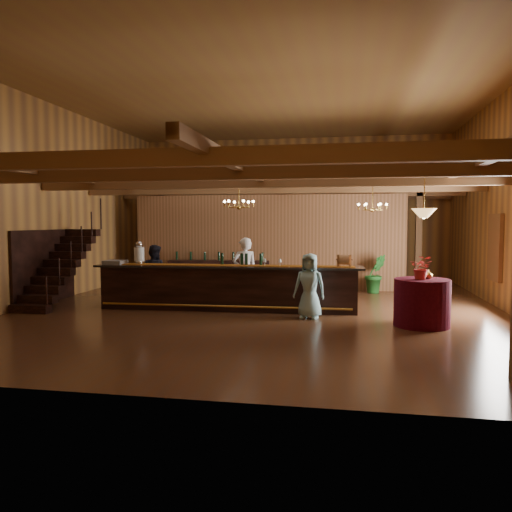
% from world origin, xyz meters
% --- Properties ---
extents(floor, '(14.00, 14.00, 0.00)m').
position_xyz_m(floor, '(0.00, 0.00, 0.00)').
color(floor, '#4F2E1C').
rests_on(floor, ground).
extents(ceiling, '(14.00, 14.00, 0.00)m').
position_xyz_m(ceiling, '(0.00, 0.00, 5.50)').
color(ceiling, olive).
rests_on(ceiling, wall_back).
extents(wall_back, '(12.00, 0.10, 5.50)m').
position_xyz_m(wall_back, '(0.00, 7.00, 2.75)').
color(wall_back, '#AF7936').
rests_on(wall_back, floor).
extents(wall_front, '(12.00, 0.10, 5.50)m').
position_xyz_m(wall_front, '(0.00, -7.00, 2.75)').
color(wall_front, '#AF7936').
rests_on(wall_front, floor).
extents(wall_left, '(0.10, 14.00, 5.50)m').
position_xyz_m(wall_left, '(-6.00, 0.00, 2.75)').
color(wall_left, '#AF7936').
rests_on(wall_left, floor).
extents(wall_right, '(0.10, 14.00, 5.50)m').
position_xyz_m(wall_right, '(6.00, 0.00, 2.75)').
color(wall_right, '#AF7936').
rests_on(wall_right, floor).
extents(beam_grid, '(11.90, 13.90, 0.39)m').
position_xyz_m(beam_grid, '(0.00, 0.51, 3.24)').
color(beam_grid, brown).
rests_on(beam_grid, wall_left).
extents(support_posts, '(9.20, 10.20, 3.20)m').
position_xyz_m(support_posts, '(0.00, -0.50, 1.60)').
color(support_posts, brown).
rests_on(support_posts, floor).
extents(partition_wall, '(9.00, 0.18, 3.10)m').
position_xyz_m(partition_wall, '(-0.50, 3.50, 1.55)').
color(partition_wall, brown).
rests_on(partition_wall, floor).
extents(window_right_back, '(0.12, 1.05, 1.75)m').
position_xyz_m(window_right_back, '(5.95, 1.00, 1.55)').
color(window_right_back, white).
rests_on(window_right_back, wall_right).
extents(staircase, '(1.00, 2.80, 2.00)m').
position_xyz_m(staircase, '(-5.45, -0.74, 1.00)').
color(staircase, black).
rests_on(staircase, floor).
extents(backroom_boxes, '(4.10, 0.60, 1.10)m').
position_xyz_m(backroom_boxes, '(-0.29, 5.50, 0.53)').
color(backroom_boxes, black).
rests_on(backroom_boxes, floor).
extents(tasting_bar, '(6.77, 1.12, 1.14)m').
position_xyz_m(tasting_bar, '(-0.82, -0.72, 0.57)').
color(tasting_bar, black).
rests_on(tasting_bar, floor).
extents(beverage_dispenser, '(0.26, 0.26, 0.60)m').
position_xyz_m(beverage_dispenser, '(-3.15, -0.75, 1.41)').
color(beverage_dispenser, silver).
rests_on(beverage_dispenser, tasting_bar).
extents(glass_rack_tray, '(0.50, 0.50, 0.10)m').
position_xyz_m(glass_rack_tray, '(-3.76, -0.88, 1.17)').
color(glass_rack_tray, gray).
rests_on(glass_rack_tray, tasting_bar).
extents(raffle_drum, '(0.34, 0.24, 0.30)m').
position_xyz_m(raffle_drum, '(2.07, -0.66, 1.30)').
color(raffle_drum, '#A36140').
rests_on(raffle_drum, tasting_bar).
extents(bar_bottle_0, '(0.07, 0.07, 0.30)m').
position_xyz_m(bar_bottle_0, '(-0.98, -0.60, 1.27)').
color(bar_bottle_0, black).
rests_on(bar_bottle_0, tasting_bar).
extents(bar_bottle_1, '(0.07, 0.07, 0.30)m').
position_xyz_m(bar_bottle_1, '(-0.47, -0.58, 1.27)').
color(bar_bottle_1, black).
rests_on(bar_bottle_1, tasting_bar).
extents(bar_bottle_2, '(0.07, 0.07, 0.30)m').
position_xyz_m(bar_bottle_2, '(-0.36, -0.57, 1.27)').
color(bar_bottle_2, black).
rests_on(bar_bottle_2, tasting_bar).
extents(bar_bottle_3, '(0.07, 0.07, 0.30)m').
position_xyz_m(bar_bottle_3, '(0.01, -0.56, 1.27)').
color(bar_bottle_3, black).
rests_on(bar_bottle_3, tasting_bar).
extents(backbar_shelf, '(3.37, 1.05, 0.94)m').
position_xyz_m(backbar_shelf, '(-2.03, 3.15, 0.47)').
color(backbar_shelf, black).
rests_on(backbar_shelf, floor).
extents(round_table, '(1.16, 1.16, 1.01)m').
position_xyz_m(round_table, '(3.72, -1.90, 0.50)').
color(round_table, '#4E0819').
rests_on(round_table, floor).
extents(chandelier_left, '(0.80, 0.80, 0.67)m').
position_xyz_m(chandelier_left, '(-0.64, -0.16, 2.69)').
color(chandelier_left, gold).
rests_on(chandelier_left, beam_grid).
extents(chandelier_right, '(0.80, 0.80, 0.71)m').
position_xyz_m(chandelier_right, '(2.83, 1.48, 2.64)').
color(chandelier_right, gold).
rests_on(chandelier_right, beam_grid).
extents(pendant_lamp, '(0.52, 0.52, 0.90)m').
position_xyz_m(pendant_lamp, '(3.72, -1.90, 2.40)').
color(pendant_lamp, gold).
rests_on(pendant_lamp, beam_grid).
extents(bartender, '(0.77, 0.64, 1.80)m').
position_xyz_m(bartender, '(-0.52, -0.01, 0.90)').
color(bartender, white).
rests_on(bartender, floor).
extents(staff_second, '(0.86, 0.71, 1.59)m').
position_xyz_m(staff_second, '(-3.07, 0.05, 0.79)').
color(staff_second, black).
rests_on(staff_second, floor).
extents(guest, '(0.81, 0.61, 1.50)m').
position_xyz_m(guest, '(1.30, -1.47, 0.75)').
color(guest, '#8EC2CA').
rests_on(guest, floor).
extents(floor_plant, '(0.81, 0.74, 1.20)m').
position_xyz_m(floor_plant, '(3.03, 2.98, 0.60)').
color(floor_plant, '#1D5B1D').
rests_on(floor_plant, floor).
extents(table_flowers, '(0.54, 0.49, 0.50)m').
position_xyz_m(table_flowers, '(3.68, -1.99, 1.26)').
color(table_flowers, red).
rests_on(table_flowers, round_table).
extents(table_vase, '(0.20, 0.20, 0.31)m').
position_xyz_m(table_vase, '(3.84, -1.81, 1.16)').
color(table_vase, gold).
rests_on(table_vase, round_table).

